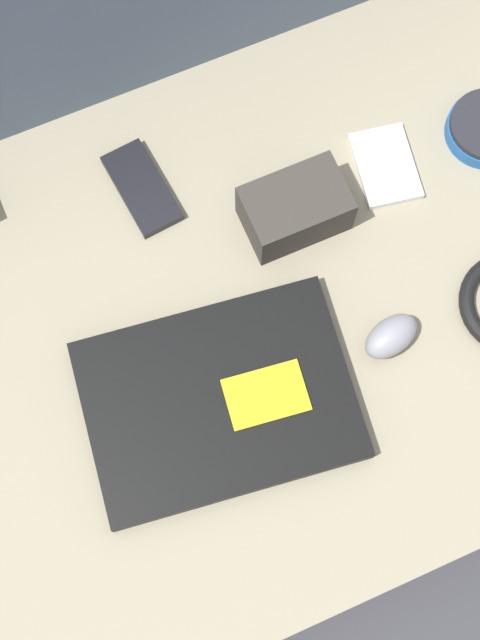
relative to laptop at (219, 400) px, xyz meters
The scene contains 7 objects.
ground_plane 0.16m from the laptop, 52.21° to the left, with size 8.00×8.00×0.00m, color #38383D.
couch_seat 0.12m from the laptop, 52.21° to the left, with size 1.05×0.67×0.11m.
laptop is the anchor object (origin of this frame).
computer_mouse 0.21m from the laptop, ahead, with size 0.08×0.06×0.04m.
phone_black 0.28m from the laptop, 86.65° to the left, with size 0.06×0.12×0.01m.
phone_small 0.36m from the laptop, 31.99° to the left, with size 0.09×0.11×0.01m.
camera_pouch 0.24m from the laptop, 45.11° to the left, with size 0.12×0.08×0.07m.
Camera 1 is at (-0.11, -0.26, 1.12)m, focal length 50.00 mm.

